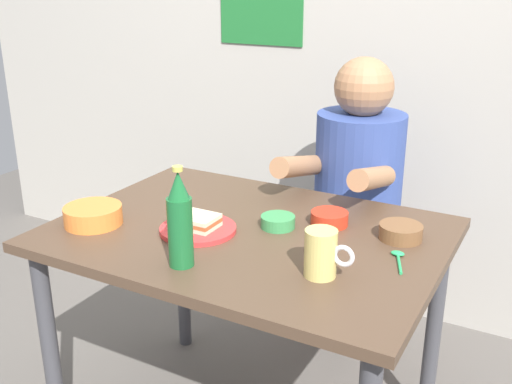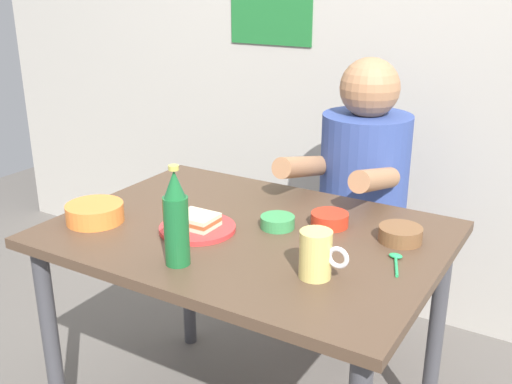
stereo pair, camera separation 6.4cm
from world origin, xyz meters
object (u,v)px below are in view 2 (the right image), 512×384
(dining_table, at_px, (247,259))
(beer_bottle, at_px, (176,220))
(beer_mug, at_px, (317,254))
(stool, at_px, (358,273))
(plate_orange, at_px, (198,228))
(sauce_bowl_chili, at_px, (330,219))
(sandwich, at_px, (197,220))
(person_seated, at_px, (363,171))

(dining_table, distance_m, beer_bottle, 0.35)
(beer_mug, distance_m, beer_bottle, 0.36)
(stool, height_order, beer_bottle, beer_bottle)
(plate_orange, xyz_separation_m, sauce_bowl_chili, (0.31, 0.23, 0.02))
(sandwich, height_order, beer_mug, beer_mug)
(beer_mug, height_order, sauce_bowl_chili, beer_mug)
(stool, distance_m, person_seated, 0.42)
(stool, bearing_deg, person_seated, -90.00)
(sandwich, bearing_deg, person_seated, 71.65)
(person_seated, distance_m, sandwich, 0.73)
(sauce_bowl_chili, bearing_deg, dining_table, -142.36)
(dining_table, relative_size, stool, 2.44)
(dining_table, height_order, person_seated, person_seated)
(plate_orange, distance_m, beer_bottle, 0.24)
(stool, distance_m, plate_orange, 0.85)
(stool, bearing_deg, plate_orange, -108.08)
(dining_table, bearing_deg, plate_orange, -146.55)
(person_seated, bearing_deg, stool, 90.00)
(dining_table, relative_size, sauce_bowl_chili, 10.00)
(sauce_bowl_chili, bearing_deg, stool, 99.40)
(dining_table, height_order, plate_orange, plate_orange)
(beer_bottle, relative_size, sauce_bowl_chili, 2.38)
(dining_table, relative_size, beer_mug, 8.73)
(plate_orange, relative_size, beer_mug, 1.75)
(beer_mug, bearing_deg, stool, 103.01)
(plate_orange, bearing_deg, dining_table, 33.45)
(plate_orange, bearing_deg, sauce_bowl_chili, 36.09)
(person_seated, bearing_deg, plate_orange, -108.35)
(person_seated, bearing_deg, sandwich, -108.35)
(sandwich, bearing_deg, plate_orange, -135.00)
(sandwich, relative_size, sauce_bowl_chili, 1.00)
(stool, xyz_separation_m, beer_mug, (0.18, -0.79, 0.45))
(dining_table, bearing_deg, person_seated, 79.71)
(dining_table, relative_size, beer_bottle, 4.20)
(person_seated, bearing_deg, beer_bottle, -99.53)
(sandwich, bearing_deg, stool, 71.92)
(beer_mug, bearing_deg, plate_orange, 169.01)
(dining_table, distance_m, beer_mug, 0.37)
(person_seated, relative_size, beer_bottle, 2.75)
(sandwich, distance_m, sauce_bowl_chili, 0.39)
(person_seated, distance_m, beer_mug, 0.80)
(beer_bottle, bearing_deg, sandwich, 112.68)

